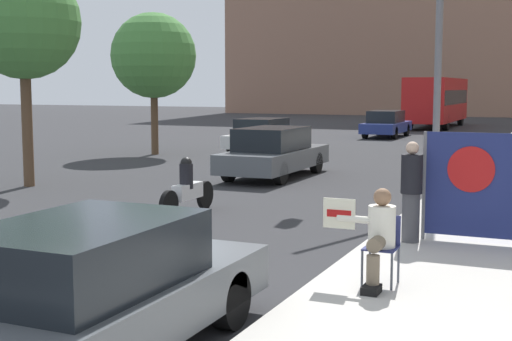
{
  "coord_description": "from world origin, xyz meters",
  "views": [
    {
      "loc": [
        4.6,
        -5.84,
        2.62
      ],
      "look_at": [
        -0.68,
        6.11,
        1.09
      ],
      "focal_mm": 50.0,
      "sensor_mm": 36.0,
      "label": 1
    }
  ],
  "objects_px": {
    "motorcycle_on_road": "(187,189)",
    "car_on_road_distant": "(386,124)",
    "traffic_light_pole": "(395,24)",
    "parked_car_curbside": "(92,291)",
    "car_on_road_midblock": "(263,135)",
    "jogger_on_sidewalk": "(411,191)",
    "car_on_road_nearest": "(274,152)",
    "seated_protester": "(378,234)",
    "city_bus_on_road": "(437,99)",
    "street_tree_near_curb": "(23,23)",
    "street_tree_midblock": "(153,56)",
    "protest_banner": "(508,187)"
  },
  "relations": [
    {
      "from": "motorcycle_on_road",
      "to": "car_on_road_distant",
      "type": "bearing_deg",
      "value": 94.04
    },
    {
      "from": "traffic_light_pole",
      "to": "parked_car_curbside",
      "type": "bearing_deg",
      "value": -91.23
    },
    {
      "from": "car_on_road_midblock",
      "to": "motorcycle_on_road",
      "type": "relative_size",
      "value": 2.03
    },
    {
      "from": "traffic_light_pole",
      "to": "car_on_road_distant",
      "type": "height_order",
      "value": "traffic_light_pole"
    },
    {
      "from": "car_on_road_distant",
      "to": "jogger_on_sidewalk",
      "type": "bearing_deg",
      "value": -75.62
    },
    {
      "from": "car_on_road_distant",
      "to": "motorcycle_on_road",
      "type": "xyz_separation_m",
      "value": [
        1.72,
        -24.41,
        -0.18
      ]
    },
    {
      "from": "traffic_light_pole",
      "to": "car_on_road_nearest",
      "type": "xyz_separation_m",
      "value": [
        -4.04,
        2.44,
        -3.36
      ]
    },
    {
      "from": "car_on_road_midblock",
      "to": "motorcycle_on_road",
      "type": "xyz_separation_m",
      "value": [
        4.15,
        -13.59,
        -0.17
      ]
    },
    {
      "from": "seated_protester",
      "to": "city_bus_on_road",
      "type": "relative_size",
      "value": 0.12
    },
    {
      "from": "parked_car_curbside",
      "to": "city_bus_on_road",
      "type": "bearing_deg",
      "value": 95.44
    },
    {
      "from": "street_tree_near_curb",
      "to": "seated_protester",
      "type": "bearing_deg",
      "value": -29.45
    },
    {
      "from": "car_on_road_nearest",
      "to": "seated_protester",
      "type": "bearing_deg",
      "value": -61.41
    },
    {
      "from": "motorcycle_on_road",
      "to": "street_tree_midblock",
      "type": "bearing_deg",
      "value": 124.71
    },
    {
      "from": "seated_protester",
      "to": "traffic_light_pole",
      "type": "distance_m",
      "value": 8.94
    },
    {
      "from": "motorcycle_on_road",
      "to": "parked_car_curbside",
      "type": "bearing_deg",
      "value": -67.12
    },
    {
      "from": "protest_banner",
      "to": "parked_car_curbside",
      "type": "bearing_deg",
      "value": -117.69
    },
    {
      "from": "city_bus_on_road",
      "to": "motorcycle_on_road",
      "type": "relative_size",
      "value": 4.74
    },
    {
      "from": "traffic_light_pole",
      "to": "street_tree_midblock",
      "type": "height_order",
      "value": "traffic_light_pole"
    },
    {
      "from": "traffic_light_pole",
      "to": "car_on_road_nearest",
      "type": "height_order",
      "value": "traffic_light_pole"
    },
    {
      "from": "seated_protester",
      "to": "street_tree_midblock",
      "type": "distance_m",
      "value": 20.23
    },
    {
      "from": "jogger_on_sidewalk",
      "to": "motorcycle_on_road",
      "type": "relative_size",
      "value": 0.76
    },
    {
      "from": "car_on_road_midblock",
      "to": "city_bus_on_road",
      "type": "bearing_deg",
      "value": 81.39
    },
    {
      "from": "parked_car_curbside",
      "to": "street_tree_near_curb",
      "type": "xyz_separation_m",
      "value": [
        -9.05,
        9.37,
        3.59
      ]
    },
    {
      "from": "protest_banner",
      "to": "parked_car_curbside",
      "type": "relative_size",
      "value": 0.62
    },
    {
      "from": "car_on_road_nearest",
      "to": "motorcycle_on_road",
      "type": "bearing_deg",
      "value": -83.79
    },
    {
      "from": "traffic_light_pole",
      "to": "car_on_road_distant",
      "type": "relative_size",
      "value": 1.25
    },
    {
      "from": "city_bus_on_road",
      "to": "street_tree_midblock",
      "type": "bearing_deg",
      "value": -105.99
    },
    {
      "from": "parked_car_curbside",
      "to": "street_tree_midblock",
      "type": "height_order",
      "value": "street_tree_midblock"
    },
    {
      "from": "parked_car_curbside",
      "to": "protest_banner",
      "type": "bearing_deg",
      "value": 62.31
    },
    {
      "from": "car_on_road_distant",
      "to": "city_bus_on_road",
      "type": "xyz_separation_m",
      "value": [
        0.81,
        10.52,
        1.14
      ]
    },
    {
      "from": "car_on_road_nearest",
      "to": "street_tree_near_curb",
      "type": "bearing_deg",
      "value": -140.3
    },
    {
      "from": "parked_car_curbside",
      "to": "city_bus_on_road",
      "type": "distance_m",
      "value": 42.49
    },
    {
      "from": "seated_protester",
      "to": "street_tree_near_curb",
      "type": "bearing_deg",
      "value": 163.68
    },
    {
      "from": "traffic_light_pole",
      "to": "city_bus_on_road",
      "type": "distance_m",
      "value": 31.38
    },
    {
      "from": "seated_protester",
      "to": "car_on_road_distant",
      "type": "distance_m",
      "value": 29.42
    },
    {
      "from": "car_on_road_distant",
      "to": "traffic_light_pole",
      "type": "bearing_deg",
      "value": -76.09
    },
    {
      "from": "car_on_road_midblock",
      "to": "street_tree_near_curb",
      "type": "xyz_separation_m",
      "value": [
        -1.79,
        -11.59,
        3.59
      ]
    },
    {
      "from": "seated_protester",
      "to": "traffic_light_pole",
      "type": "relative_size",
      "value": 0.21
    },
    {
      "from": "car_on_road_distant",
      "to": "motorcycle_on_road",
      "type": "relative_size",
      "value": 2.19
    },
    {
      "from": "seated_protester",
      "to": "parked_car_curbside",
      "type": "relative_size",
      "value": 0.28
    },
    {
      "from": "car_on_road_nearest",
      "to": "car_on_road_midblock",
      "type": "distance_m",
      "value": 8.01
    },
    {
      "from": "city_bus_on_road",
      "to": "street_tree_near_curb",
      "type": "relative_size",
      "value": 1.74
    },
    {
      "from": "car_on_road_nearest",
      "to": "city_bus_on_road",
      "type": "distance_m",
      "value": 28.59
    },
    {
      "from": "seated_protester",
      "to": "car_on_road_nearest",
      "type": "height_order",
      "value": "car_on_road_nearest"
    },
    {
      "from": "motorcycle_on_road",
      "to": "city_bus_on_road",
      "type": "bearing_deg",
      "value": 91.5
    },
    {
      "from": "parked_car_curbside",
      "to": "car_on_road_nearest",
      "type": "xyz_separation_m",
      "value": [
        -3.8,
        13.72,
        0.04
      ]
    },
    {
      "from": "city_bus_on_road",
      "to": "parked_car_curbside",
      "type": "bearing_deg",
      "value": -84.56
    },
    {
      "from": "parked_car_curbside",
      "to": "motorcycle_on_road",
      "type": "relative_size",
      "value": 2.02
    },
    {
      "from": "car_on_road_midblock",
      "to": "city_bus_on_road",
      "type": "height_order",
      "value": "city_bus_on_road"
    },
    {
      "from": "motorcycle_on_road",
      "to": "car_on_road_midblock",
      "type": "bearing_deg",
      "value": 106.98
    }
  ]
}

